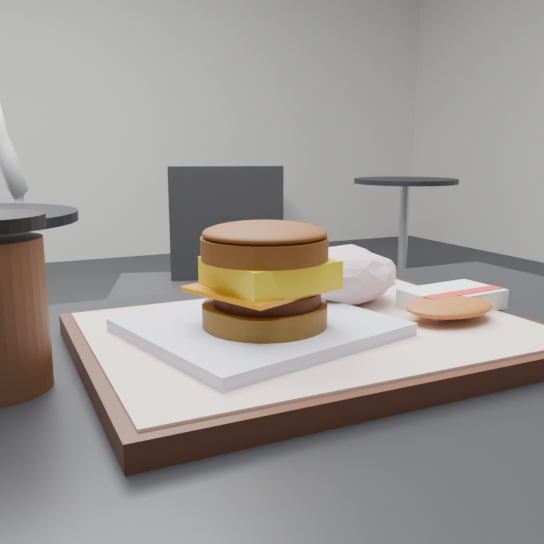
{
  "coord_description": "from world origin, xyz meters",
  "views": [
    {
      "loc": [
        -0.27,
        -0.39,
        0.94
      ],
      "look_at": [
        -0.05,
        0.07,
        0.83
      ],
      "focal_mm": 40.0,
      "sensor_mm": 36.0,
      "label": 1
    }
  ],
  "objects_px": {
    "crumpled_wrapper": "(337,275)",
    "neighbor_chair": "(195,273)",
    "breakfast_sandwich": "(264,288)",
    "hash_brown": "(451,302)",
    "serving_tray": "(312,337)"
  },
  "relations": [
    {
      "from": "breakfast_sandwich",
      "to": "crumpled_wrapper",
      "type": "xyz_separation_m",
      "value": [
        0.11,
        0.07,
        -0.01
      ]
    },
    {
      "from": "serving_tray",
      "to": "hash_brown",
      "type": "bearing_deg",
      "value": -7.83
    },
    {
      "from": "serving_tray",
      "to": "neighbor_chair",
      "type": "xyz_separation_m",
      "value": [
        0.4,
        1.56,
        -0.27
      ]
    },
    {
      "from": "hash_brown",
      "to": "neighbor_chair",
      "type": "bearing_deg",
      "value": 80.31
    },
    {
      "from": "hash_brown",
      "to": "crumpled_wrapper",
      "type": "height_order",
      "value": "crumpled_wrapper"
    },
    {
      "from": "neighbor_chair",
      "to": "hash_brown",
      "type": "bearing_deg",
      "value": -99.69
    },
    {
      "from": "crumpled_wrapper",
      "to": "neighbor_chair",
      "type": "height_order",
      "value": "neighbor_chair"
    },
    {
      "from": "breakfast_sandwich",
      "to": "crumpled_wrapper",
      "type": "distance_m",
      "value": 0.13
    },
    {
      "from": "hash_brown",
      "to": "crumpled_wrapper",
      "type": "relative_size",
      "value": 0.99
    },
    {
      "from": "crumpled_wrapper",
      "to": "hash_brown",
      "type": "bearing_deg",
      "value": -47.14
    },
    {
      "from": "hash_brown",
      "to": "neighbor_chair",
      "type": "distance_m",
      "value": 1.62
    },
    {
      "from": "serving_tray",
      "to": "neighbor_chair",
      "type": "height_order",
      "value": "neighbor_chair"
    },
    {
      "from": "crumpled_wrapper",
      "to": "neighbor_chair",
      "type": "distance_m",
      "value": 1.56
    },
    {
      "from": "serving_tray",
      "to": "neighbor_chair",
      "type": "bearing_deg",
      "value": 75.46
    },
    {
      "from": "breakfast_sandwich",
      "to": "hash_brown",
      "type": "height_order",
      "value": "breakfast_sandwich"
    }
  ]
}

